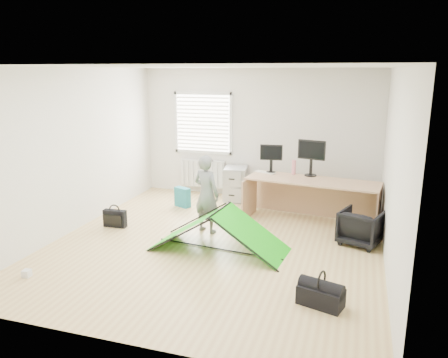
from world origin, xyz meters
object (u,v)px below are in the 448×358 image
(office_chair, at_px, (361,227))
(person, at_px, (207,194))
(thermos, at_px, (294,167))
(kite, at_px, (219,230))
(storage_crate, at_px, (360,210))
(desk, at_px, (311,201))
(filing_cabinet, at_px, (236,183))
(laptop_bag, at_px, (115,218))
(duffel_bag, at_px, (321,296))
(monitor_left, at_px, (271,163))
(monitor_right, at_px, (311,163))

(office_chair, xyz_separation_m, person, (-2.48, -0.20, 0.38))
(thermos, bearing_deg, office_chair, -42.04)
(thermos, relative_size, kite, 0.13)
(thermos, height_order, person, person)
(storage_crate, bearing_deg, desk, -145.86)
(filing_cabinet, bearing_deg, person, -97.40)
(laptop_bag, bearing_deg, storage_crate, 21.58)
(office_chair, xyz_separation_m, kite, (-2.04, -0.88, 0.04))
(person, bearing_deg, desk, -130.21)
(person, relative_size, duffel_bag, 2.56)
(desk, bearing_deg, person, -141.50)
(monitor_left, relative_size, storage_crate, 0.89)
(desk, bearing_deg, duffel_bag, -73.93)
(filing_cabinet, xyz_separation_m, office_chair, (2.52, -1.75, -0.07))
(duffel_bag, bearing_deg, monitor_right, 115.86)
(office_chair, relative_size, laptop_bag, 1.50)
(monitor_left, relative_size, thermos, 1.55)
(duffel_bag, bearing_deg, person, 154.51)
(office_chair, bearing_deg, thermos, -23.08)
(filing_cabinet, xyz_separation_m, kite, (0.49, -2.63, -0.04))
(monitor_left, xyz_separation_m, kite, (-0.38, -1.99, -0.67))
(filing_cabinet, bearing_deg, kite, -88.33)
(office_chair, distance_m, laptop_bag, 4.10)
(kite, bearing_deg, person, 128.27)
(thermos, height_order, laptop_bag, thermos)
(monitor_left, xyz_separation_m, monitor_right, (0.73, -0.01, 0.04))
(kite, xyz_separation_m, duffel_bag, (1.62, -1.18, -0.20))
(monitor_left, relative_size, kite, 0.20)
(thermos, bearing_deg, laptop_bag, -150.87)
(desk, relative_size, storage_crate, 4.95)
(storage_crate, bearing_deg, laptop_bag, -155.83)
(duffel_bag, bearing_deg, thermos, 121.18)
(monitor_left, relative_size, person, 0.31)
(kite, height_order, storage_crate, kite)
(laptop_bag, bearing_deg, filing_cabinet, 52.44)
(person, relative_size, storage_crate, 2.83)
(kite, height_order, duffel_bag, kite)
(monitor_left, distance_m, duffel_bag, 3.52)
(desk, relative_size, thermos, 8.64)
(filing_cabinet, bearing_deg, monitor_left, -45.42)
(office_chair, bearing_deg, storage_crate, -70.28)
(kite, bearing_deg, monitor_right, 66.37)
(monitor_right, relative_size, duffel_bag, 0.98)
(thermos, xyz_separation_m, person, (-1.24, -1.31, -0.26))
(filing_cabinet, height_order, person, person)
(monitor_right, bearing_deg, person, -126.88)
(office_chair, bearing_deg, laptop_bag, 25.49)
(thermos, bearing_deg, storage_crate, 11.10)
(thermos, distance_m, person, 1.82)
(person, bearing_deg, laptop_bag, 28.13)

